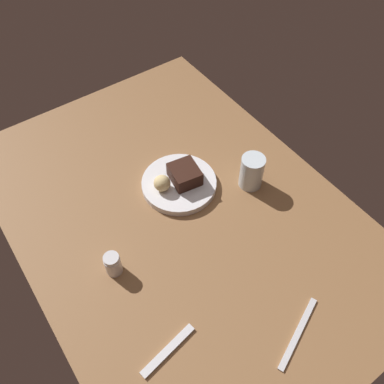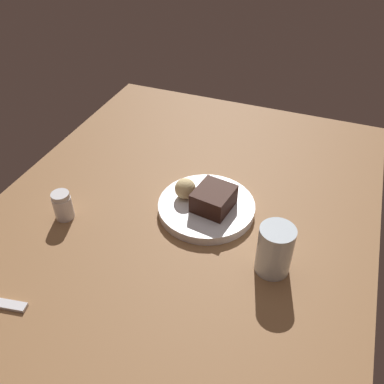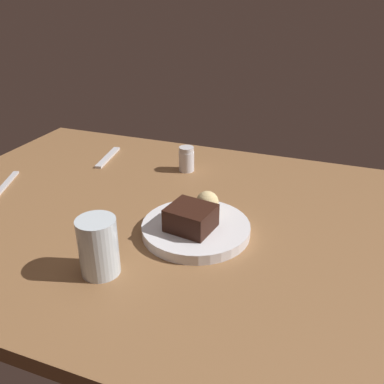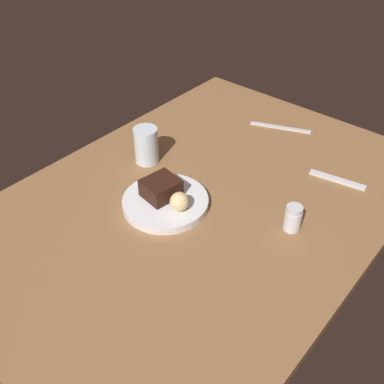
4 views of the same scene
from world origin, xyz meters
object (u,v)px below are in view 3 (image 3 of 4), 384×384
(water_glass, at_px, (98,247))
(dessert_spoon, at_px, (108,157))
(dessert_plate, at_px, (196,229))
(salt_shaker, at_px, (186,159))
(butter_knife, at_px, (3,188))
(bread_roll, at_px, (208,201))
(chocolate_cake_slice, at_px, (191,218))

(water_glass, bearing_deg, dessert_spoon, 119.78)
(water_glass, bearing_deg, dessert_plate, 57.44)
(dessert_plate, height_order, salt_shaker, salt_shaker)
(butter_knife, bearing_deg, dessert_spoon, 129.87)
(bread_roll, xyz_separation_m, dessert_spoon, (-0.38, 0.23, -0.04))
(dessert_plate, height_order, dessert_spoon, dessert_plate)
(chocolate_cake_slice, relative_size, water_glass, 0.81)
(salt_shaker, height_order, dessert_spoon, salt_shaker)
(salt_shaker, xyz_separation_m, dessert_spoon, (-0.24, -0.00, -0.03))
(water_glass, height_order, butter_knife, water_glass)
(dessert_spoon, bearing_deg, chocolate_cake_slice, 40.80)
(dessert_plate, xyz_separation_m, chocolate_cake_slice, (-0.00, -0.02, 0.03))
(dessert_plate, bearing_deg, salt_shaker, 114.75)
(water_glass, bearing_deg, bread_roll, 63.29)
(water_glass, xyz_separation_m, butter_knife, (-0.40, 0.20, -0.05))
(bread_roll, xyz_separation_m, salt_shaker, (-0.14, 0.23, -0.01))
(bread_roll, height_order, dessert_spoon, bread_roll)
(salt_shaker, relative_size, water_glass, 0.64)
(bread_roll, distance_m, dessert_spoon, 0.44)
(bread_roll, height_order, water_glass, water_glass)
(bread_roll, distance_m, water_glass, 0.26)
(chocolate_cake_slice, distance_m, butter_knife, 0.51)
(water_glass, height_order, dessert_spoon, water_glass)
(salt_shaker, height_order, water_glass, water_glass)
(dessert_plate, bearing_deg, chocolate_cake_slice, -102.84)
(chocolate_cake_slice, distance_m, dessert_spoon, 0.48)
(water_glass, bearing_deg, butter_knife, 153.92)
(chocolate_cake_slice, bearing_deg, bread_roll, 82.85)
(dessert_spoon, bearing_deg, butter_knife, -37.78)
(bread_roll, bearing_deg, chocolate_cake_slice, -97.15)
(bread_roll, relative_size, water_glass, 0.46)
(dessert_plate, distance_m, butter_knife, 0.51)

